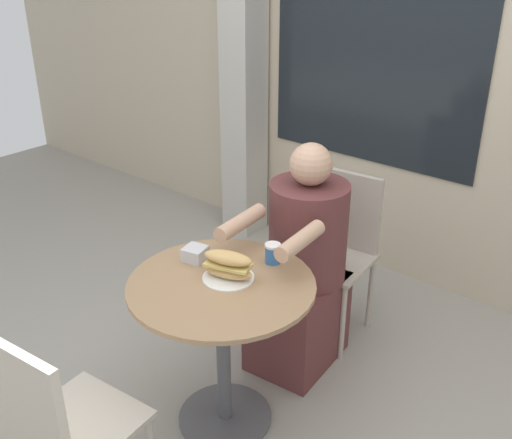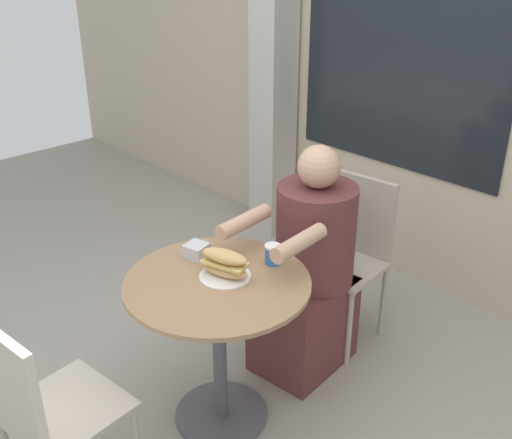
# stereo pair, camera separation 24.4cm
# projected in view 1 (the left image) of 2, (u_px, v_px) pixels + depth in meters

# --- Properties ---
(ground_plane) EXTENTS (8.00, 8.00, 0.00)m
(ground_plane) POSITION_uv_depth(u_px,v_px,m) (225.00, 418.00, 2.69)
(ground_plane) COLOR gray
(storefront_wall) EXTENTS (8.00, 0.09, 2.80)m
(storefront_wall) POSITION_uv_depth(u_px,v_px,m) (429.00, 48.00, 3.25)
(storefront_wall) COLOR #B7A88E
(storefront_wall) RESTS_ON ground_plane
(lattice_pillar) EXTENTS (0.23, 0.23, 2.40)m
(lattice_pillar) POSITION_uv_depth(u_px,v_px,m) (244.00, 62.00, 3.90)
(lattice_pillar) COLOR #B2ADA3
(lattice_pillar) RESTS_ON ground_plane
(cafe_table) EXTENTS (0.76, 0.76, 0.71)m
(cafe_table) POSITION_uv_depth(u_px,v_px,m) (222.00, 321.00, 2.46)
(cafe_table) COLOR #997551
(cafe_table) RESTS_ON ground_plane
(diner_chair) EXTENTS (0.42, 0.42, 0.87)m
(diner_chair) POSITION_uv_depth(u_px,v_px,m) (340.00, 240.00, 3.11)
(diner_chair) COLOR #ADA393
(diner_chair) RESTS_ON ground_plane
(seated_diner) EXTENTS (0.42, 0.69, 1.13)m
(seated_diner) POSITION_uv_depth(u_px,v_px,m) (302.00, 274.00, 2.88)
(seated_diner) COLOR brown
(seated_diner) RESTS_ON ground_plane
(empty_chair_across) EXTENTS (0.42, 0.42, 0.87)m
(empty_chair_across) POSITION_uv_depth(u_px,v_px,m) (54.00, 422.00, 1.96)
(empty_chair_across) COLOR #ADA393
(empty_chair_across) RESTS_ON ground_plane
(sandwich_on_plate) EXTENTS (0.22, 0.21, 0.12)m
(sandwich_on_plate) POSITION_uv_depth(u_px,v_px,m) (229.00, 267.00, 2.38)
(sandwich_on_plate) COLOR white
(sandwich_on_plate) RESTS_ON cafe_table
(drink_cup) EXTENTS (0.07, 0.07, 0.09)m
(drink_cup) POSITION_uv_depth(u_px,v_px,m) (273.00, 253.00, 2.51)
(drink_cup) COLOR #336BB7
(drink_cup) RESTS_ON cafe_table
(napkin_box) EXTENTS (0.11, 0.11, 0.06)m
(napkin_box) POSITION_uv_depth(u_px,v_px,m) (195.00, 254.00, 2.53)
(napkin_box) COLOR silver
(napkin_box) RESTS_ON cafe_table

